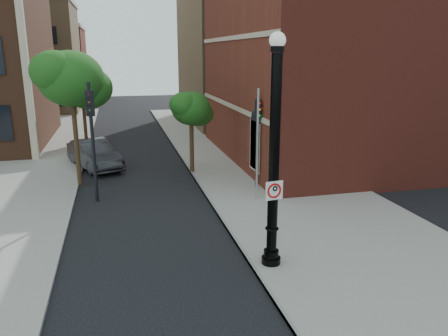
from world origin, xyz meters
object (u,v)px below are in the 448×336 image
object	(u,v)px
lamppost	(274,166)
no_parking_sign	(274,190)
parked_car	(94,154)
traffic_signal_right	(258,126)
traffic_signal_left	(91,123)

from	to	relation	value
lamppost	no_parking_sign	world-z (taller)	lamppost
parked_car	traffic_signal_right	bearing A→B (deg)	-59.43
traffic_signal_left	traffic_signal_right	world-z (taller)	traffic_signal_left
lamppost	parked_car	xyz separation A→B (m)	(-5.95, 14.26, -2.51)
lamppost	no_parking_sign	xyz separation A→B (m)	(-0.03, -0.18, -0.72)
no_parking_sign	traffic_signal_right	xyz separation A→B (m)	(2.17, 8.30, 0.59)
parked_car	no_parking_sign	bearing A→B (deg)	-89.97
lamppost	parked_car	bearing A→B (deg)	112.67
lamppost	no_parking_sign	size ratio (longest dim) A/B	12.20
traffic_signal_right	parked_car	bearing A→B (deg)	162.71
traffic_signal_left	traffic_signal_right	distance (m)	7.80
no_parking_sign	traffic_signal_right	world-z (taller)	traffic_signal_right
no_parking_sign	parked_car	world-z (taller)	no_parking_sign
no_parking_sign	parked_car	size ratio (longest dim) A/B	0.12
no_parking_sign	parked_car	bearing A→B (deg)	102.76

